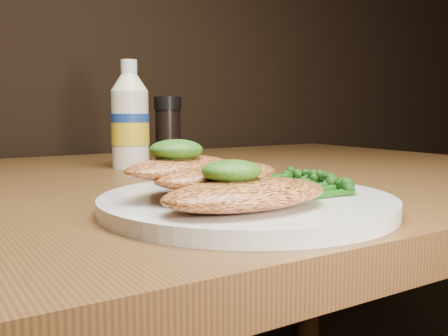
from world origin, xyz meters
TOP-DOWN VIEW (x-y plane):
  - plate at (-0.08, 0.80)m, footprint 0.27×0.27m
  - chicken_front at (-0.11, 0.74)m, footprint 0.15×0.08m
  - chicken_mid at (-0.10, 0.80)m, footprint 0.16×0.10m
  - chicken_back at (-0.13, 0.83)m, footprint 0.14×0.11m
  - pesto_front at (-0.12, 0.75)m, footprint 0.06×0.06m
  - pesto_back at (-0.14, 0.83)m, footprint 0.06×0.06m
  - broccolini_bundle at (-0.04, 0.79)m, footprint 0.14×0.12m
  - mayo_bottle at (-0.04, 1.18)m, footprint 0.08×0.08m
  - pepper_grinder at (0.04, 1.20)m, footprint 0.05×0.05m

SIDE VIEW (x-z plane):
  - plate at x=-0.08m, z-range 0.75..0.76m
  - broccolini_bundle at x=-0.04m, z-range 0.76..0.78m
  - chicken_front at x=-0.11m, z-range 0.76..0.79m
  - chicken_mid at x=-0.10m, z-range 0.77..0.79m
  - chicken_back at x=-0.13m, z-range 0.78..0.80m
  - pesto_front at x=-0.12m, z-range 0.79..0.80m
  - pesto_back at x=-0.14m, z-range 0.80..0.82m
  - pepper_grinder at x=0.04m, z-range 0.75..0.86m
  - mayo_bottle at x=-0.04m, z-range 0.75..0.92m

